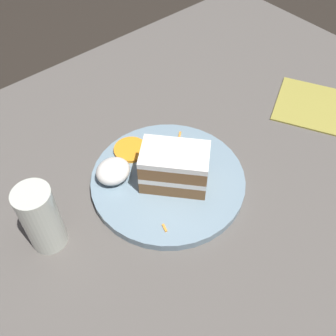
{
  "coord_description": "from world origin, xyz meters",
  "views": [
    {
      "loc": [
        0.32,
        0.32,
        0.63
      ],
      "look_at": [
        0.02,
        -0.04,
        0.07
      ],
      "focal_mm": 42.0,
      "sensor_mm": 36.0,
      "label": 1
    }
  ],
  "objects_px": {
    "cream_dollop": "(113,171)",
    "drinking_glass": "(43,222)",
    "orange_garnish": "(131,150)",
    "plate": "(168,180)",
    "cake_slice": "(175,167)",
    "menu_card": "(329,110)"
  },
  "relations": [
    {
      "from": "orange_garnish",
      "to": "menu_card",
      "type": "xyz_separation_m",
      "value": [
        -0.43,
        0.18,
        -0.02
      ]
    },
    {
      "from": "drinking_glass",
      "to": "orange_garnish",
      "type": "bearing_deg",
      "value": -163.82
    },
    {
      "from": "cake_slice",
      "to": "menu_card",
      "type": "distance_m",
      "value": 0.42
    },
    {
      "from": "orange_garnish",
      "to": "menu_card",
      "type": "distance_m",
      "value": 0.46
    },
    {
      "from": "cake_slice",
      "to": "cream_dollop",
      "type": "xyz_separation_m",
      "value": [
        0.08,
        -0.08,
        -0.02
      ]
    },
    {
      "from": "orange_garnish",
      "to": "drinking_glass",
      "type": "bearing_deg",
      "value": 16.18
    },
    {
      "from": "cake_slice",
      "to": "cream_dollop",
      "type": "bearing_deg",
      "value": -86.21
    },
    {
      "from": "plate",
      "to": "orange_garnish",
      "type": "height_order",
      "value": "orange_garnish"
    },
    {
      "from": "plate",
      "to": "cake_slice",
      "type": "relative_size",
      "value": 2.1
    },
    {
      "from": "plate",
      "to": "cake_slice",
      "type": "distance_m",
      "value": 0.05
    },
    {
      "from": "drinking_glass",
      "to": "menu_card",
      "type": "bearing_deg",
      "value": 169.99
    },
    {
      "from": "drinking_glass",
      "to": "plate",
      "type": "bearing_deg",
      "value": 170.99
    },
    {
      "from": "plate",
      "to": "cream_dollop",
      "type": "distance_m",
      "value": 0.11
    },
    {
      "from": "menu_card",
      "to": "orange_garnish",
      "type": "bearing_deg",
      "value": -50.64
    },
    {
      "from": "plate",
      "to": "menu_card",
      "type": "height_order",
      "value": "plate"
    },
    {
      "from": "orange_garnish",
      "to": "drinking_glass",
      "type": "height_order",
      "value": "drinking_glass"
    },
    {
      "from": "cream_dollop",
      "to": "drinking_glass",
      "type": "bearing_deg",
      "value": 10.38
    },
    {
      "from": "cream_dollop",
      "to": "orange_garnish",
      "type": "bearing_deg",
      "value": -151.42
    },
    {
      "from": "plate",
      "to": "menu_card",
      "type": "bearing_deg",
      "value": 169.42
    },
    {
      "from": "cake_slice",
      "to": "drinking_glass",
      "type": "bearing_deg",
      "value": -53.91
    },
    {
      "from": "plate",
      "to": "menu_card",
      "type": "relative_size",
      "value": 1.24
    },
    {
      "from": "cream_dollop",
      "to": "orange_garnish",
      "type": "relative_size",
      "value": 0.98
    }
  ]
}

